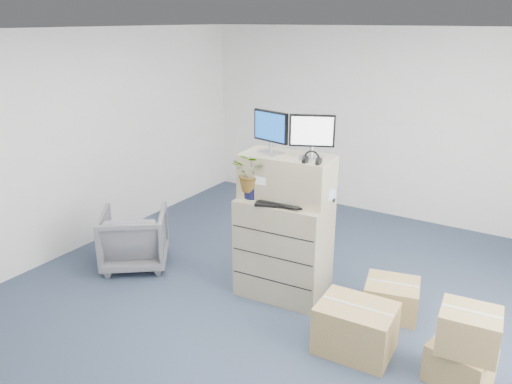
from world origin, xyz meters
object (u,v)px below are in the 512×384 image
water_bottle (294,186)px  office_chair (134,235)px  monitor_left (271,130)px  keyboard (280,204)px  filing_cabinet_lower (283,248)px  monitor_right (312,134)px  potted_plant (252,178)px

water_bottle → office_chair: size_ratio=0.35×
monitor_left → keyboard: (0.22, -0.18, -0.71)m
monitor_left → office_chair: monitor_left is taller
filing_cabinet_lower → monitor_left: monitor_left is taller
office_chair → monitor_left: bearing=155.8°
monitor_left → keyboard: 0.76m
filing_cabinet_lower → monitor_left: (-0.19, 0.03, 1.27)m
keyboard → monitor_right: bearing=23.7°
water_bottle → potted_plant: 0.45m
potted_plant → monitor_left: bearing=55.7°
filing_cabinet_lower → monitor_right: bearing=9.5°
potted_plant → monitor_right: bearing=20.1°
monitor_left → keyboard: size_ratio=0.90×
potted_plant → office_chair: 1.84m
keyboard → water_bottle: water_bottle is taller
monitor_left → office_chair: bearing=-153.9°
filing_cabinet_lower → monitor_right: (0.26, 0.06, 1.27)m
filing_cabinet_lower → potted_plant: 0.85m
monitor_right → potted_plant: bearing=176.3°
monitor_left → water_bottle: monitor_left is taller
water_bottle → monitor_right: bearing=-8.0°
filing_cabinet_lower → office_chair: size_ratio=1.41×
keyboard → potted_plant: (-0.34, 0.00, 0.22)m
monitor_left → potted_plant: bearing=-111.2°
filing_cabinet_lower → water_bottle: size_ratio=3.98×
water_bottle → filing_cabinet_lower: bearing=-122.8°
monitor_right → office_chair: size_ratio=0.57×
monitor_right → office_chair: (-2.14, -0.43, -1.43)m
monitor_right → office_chair: monitor_right is taller
office_chair → water_bottle: bearing=155.9°
monitor_left → water_bottle: (0.25, 0.06, -0.58)m
monitor_right → keyboard: (-0.23, -0.21, -0.71)m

